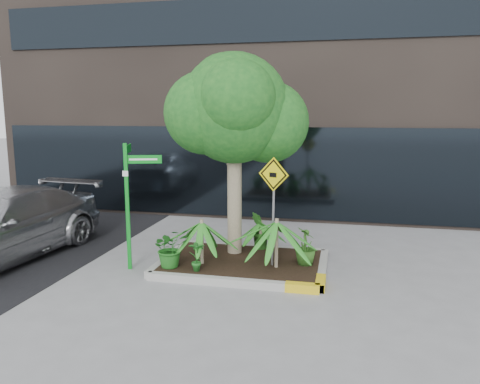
# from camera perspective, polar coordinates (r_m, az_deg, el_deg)

# --- Properties ---
(ground) EXTENTS (80.00, 80.00, 0.00)m
(ground) POSITION_cam_1_polar(r_m,az_deg,el_deg) (9.42, -1.23, -9.60)
(ground) COLOR gray
(ground) RESTS_ON ground
(planter) EXTENTS (3.35, 2.36, 0.15)m
(planter) POSITION_cam_1_polar(r_m,az_deg,el_deg) (9.59, 0.51, -8.60)
(planter) COLOR #9E9E99
(planter) RESTS_ON ground
(tree) EXTENTS (2.91, 2.58, 4.36)m
(tree) POSITION_cam_1_polar(r_m,az_deg,el_deg) (9.69, -0.68, 10.13)
(tree) COLOR tan
(tree) RESTS_ON ground
(palm_front) EXTENTS (1.08, 1.08, 1.21)m
(palm_front) POSITION_cam_1_polar(r_m,az_deg,el_deg) (8.96, 4.50, -3.64)
(palm_front) COLOR tan
(palm_front) RESTS_ON ground
(palm_left) EXTENTS (1.01, 1.01, 1.12)m
(palm_left) POSITION_cam_1_polar(r_m,az_deg,el_deg) (9.20, -4.70, -3.68)
(palm_left) COLOR tan
(palm_left) RESTS_ON ground
(palm_back) EXTENTS (0.74, 0.74, 0.82)m
(palm_back) POSITION_cam_1_polar(r_m,az_deg,el_deg) (10.14, 2.53, -3.70)
(palm_back) COLOR tan
(palm_back) RESTS_ON ground
(shrub_a) EXTENTS (0.97, 0.97, 0.76)m
(shrub_a) POSITION_cam_1_polar(r_m,az_deg,el_deg) (9.19, -8.47, -6.72)
(shrub_a) COLOR #1E631C
(shrub_a) RESTS_ON planter
(shrub_b) EXTENTS (0.56, 0.56, 0.74)m
(shrub_b) POSITION_cam_1_polar(r_m,az_deg,el_deg) (9.32, 8.01, -6.54)
(shrub_b) COLOR #2A5A1B
(shrub_b) RESTS_ON planter
(shrub_c) EXTENTS (0.35, 0.35, 0.60)m
(shrub_c) POSITION_cam_1_polar(r_m,az_deg,el_deg) (8.91, -5.27, -7.74)
(shrub_c) COLOR #1F651F
(shrub_c) RESTS_ON planter
(shrub_d) EXTENTS (0.51, 0.51, 0.84)m
(shrub_d) POSITION_cam_1_polar(r_m,az_deg,el_deg) (10.22, 2.52, -4.71)
(shrub_d) COLOR #215518
(shrub_d) RESTS_ON planter
(street_sign_post) EXTENTS (0.88, 0.73, 2.53)m
(street_sign_post) POSITION_cam_1_polar(r_m,az_deg,el_deg) (9.46, -13.28, 0.00)
(street_sign_post) COLOR #0C8B1F
(street_sign_post) RESTS_ON ground
(cattle_sign) EXTENTS (0.61, 0.27, 2.13)m
(cattle_sign) POSITION_cam_1_polar(r_m,az_deg,el_deg) (8.96, 4.09, -0.12)
(cattle_sign) COLOR slate
(cattle_sign) RESTS_ON ground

